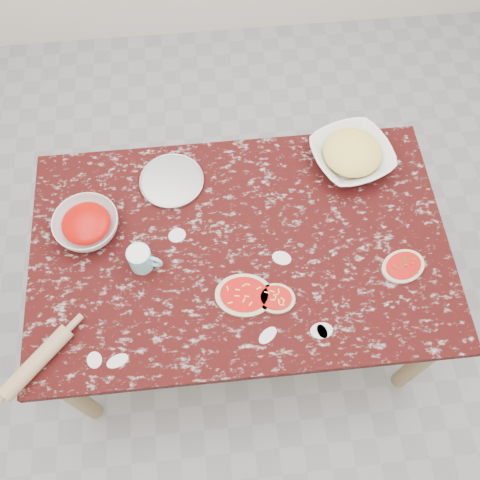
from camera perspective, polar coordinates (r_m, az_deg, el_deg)
name	(u,v)px	position (r m, az deg, el deg)	size (l,w,h in m)	color
ground	(240,311)	(2.74, 0.00, -7.58)	(4.00, 4.00, 0.00)	gray
worktable	(240,255)	(2.12, 0.00, -1.62)	(1.60, 1.00, 0.75)	black
pizza_tray	(172,181)	(2.21, -7.27, 6.23)	(0.26, 0.26, 0.01)	#B2B2B7
sauce_bowl	(87,225)	(2.13, -15.96, 1.52)	(0.25, 0.25, 0.08)	white
cheese_bowl	(351,156)	(2.26, 11.74, 8.76)	(0.32, 0.32, 0.08)	white
flour_mug	(141,259)	(2.00, -10.47, -1.99)	(0.13, 0.09, 0.10)	#88E4E9
pizza_left	(244,295)	(1.96, 0.44, -5.87)	(0.23, 0.19, 0.02)	beige
pizza_mid	(276,298)	(1.96, 3.85, -6.22)	(0.16, 0.14, 0.02)	beige
pizza_right	(403,266)	(2.09, 16.95, -2.69)	(0.20, 0.18, 0.02)	beige
rolling_pin	(37,362)	(1.99, -20.82, -12.04)	(0.06, 0.06, 0.29)	tan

